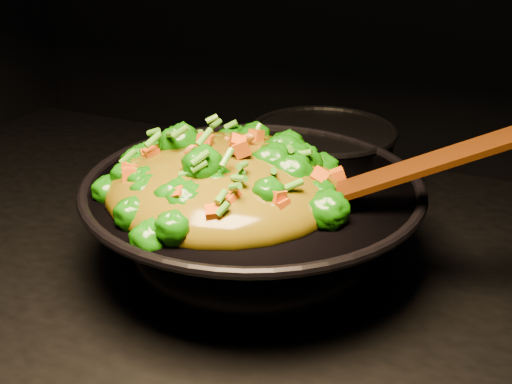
% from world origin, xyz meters
% --- Properties ---
extents(wok, '(0.50, 0.50, 0.11)m').
position_xyz_m(wok, '(0.08, 0.05, 0.96)').
color(wok, black).
rests_on(wok, stovetop).
extents(stir_fry, '(0.37, 0.37, 0.10)m').
position_xyz_m(stir_fry, '(0.06, 0.02, 1.06)').
color(stir_fry, '#135A06').
rests_on(stir_fry, wok).
extents(spatula, '(0.24, 0.12, 0.10)m').
position_xyz_m(spatula, '(0.25, 0.05, 1.05)').
color(spatula, '#3E1105').
rests_on(spatula, wok).
extents(back_pot, '(0.23, 0.23, 0.12)m').
position_xyz_m(back_pot, '(0.09, 0.26, 0.96)').
color(back_pot, black).
rests_on(back_pot, stovetop).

